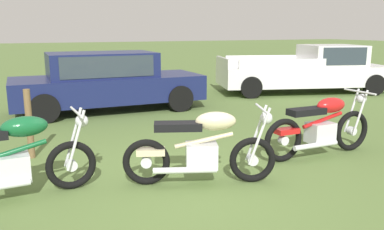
% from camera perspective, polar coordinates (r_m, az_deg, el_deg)
% --- Properties ---
extents(ground_plane, '(120.00, 120.00, 0.00)m').
position_cam_1_polar(ground_plane, '(5.33, -0.10, -9.45)').
color(ground_plane, '#567038').
extents(motorcycle_green, '(2.01, 0.64, 1.02)m').
position_cam_1_polar(motorcycle_green, '(5.08, -24.59, -5.83)').
color(motorcycle_green, black).
rests_on(motorcycle_green, ground).
extents(motorcycle_cream, '(1.88, 1.00, 1.02)m').
position_cam_1_polar(motorcycle_cream, '(5.09, 1.45, -4.74)').
color(motorcycle_cream, black).
rests_on(motorcycle_cream, ground).
extents(motorcycle_red, '(2.05, 0.64, 1.02)m').
position_cam_1_polar(motorcycle_red, '(6.53, 18.07, -1.58)').
color(motorcycle_red, black).
rests_on(motorcycle_red, ground).
extents(car_navy, '(4.56, 1.92, 1.43)m').
position_cam_1_polar(car_navy, '(9.91, -12.32, 5.16)').
color(car_navy, '#161E4C').
rests_on(car_navy, ground).
extents(pickup_truck_white, '(5.56, 3.31, 1.49)m').
position_cam_1_polar(pickup_truck_white, '(13.20, 16.79, 6.41)').
color(pickup_truck_white, silver).
rests_on(pickup_truck_white, ground).
extents(fence_post_wooden, '(0.10, 0.10, 1.08)m').
position_cam_1_polar(fence_post_wooden, '(6.59, -22.38, -1.21)').
color(fence_post_wooden, brown).
rests_on(fence_post_wooden, ground).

